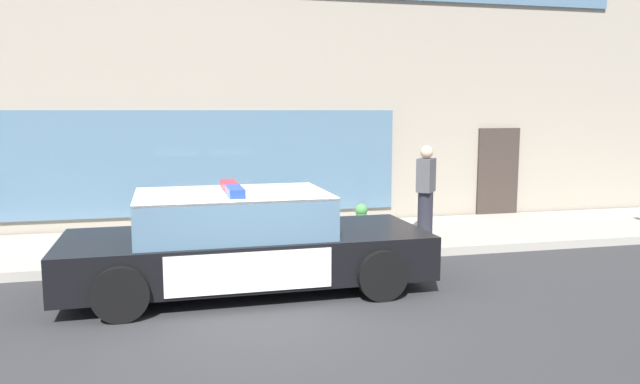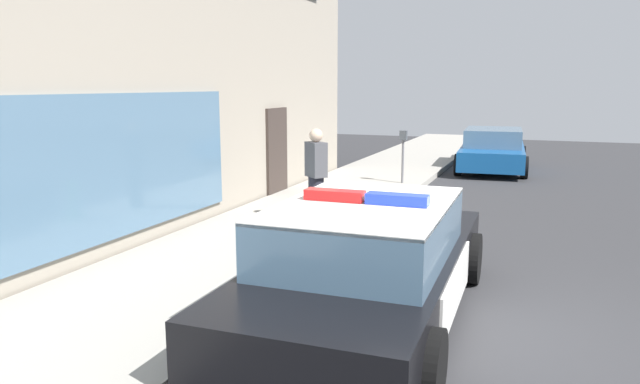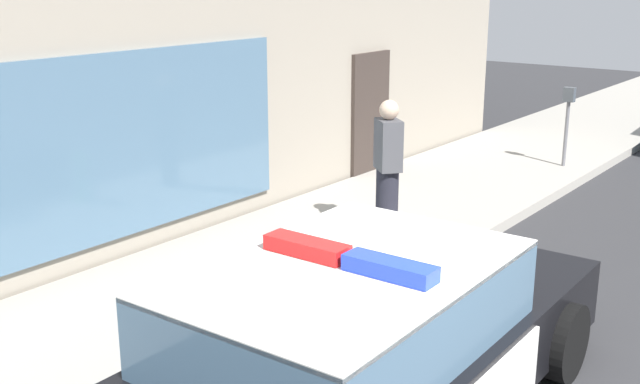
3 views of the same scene
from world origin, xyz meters
TOP-DOWN VIEW (x-y plane):
  - sidewalk at (0.00, 3.86)m, footprint 48.00×2.94m
  - police_cruiser at (-0.12, 1.28)m, footprint 5.02×2.21m
  - fire_hydrant at (2.15, 2.99)m, footprint 0.34×0.39m
  - pedestrian_on_sidewalk at (3.49, 3.33)m, footprint 0.46×0.47m
  - parking_meter at (8.41, 2.90)m, footprint 0.12×0.18m

SIDE VIEW (x-z plane):
  - sidewalk at x=0.00m, z-range 0.00..0.15m
  - fire_hydrant at x=2.15m, z-range 0.14..0.86m
  - police_cruiser at x=-0.12m, z-range -0.07..1.43m
  - pedestrian_on_sidewalk at x=3.49m, z-range 0.16..1.87m
  - parking_meter at x=8.41m, z-range 0.41..1.75m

